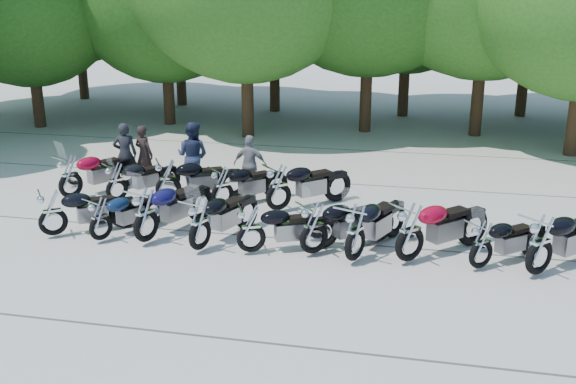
% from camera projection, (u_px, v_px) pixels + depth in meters
% --- Properties ---
extents(ground, '(90.00, 90.00, 0.00)m').
position_uv_depth(ground, '(273.00, 265.00, 13.65)').
color(ground, '#A7A097').
rests_on(ground, ground).
extents(motorcycle_0, '(2.17, 1.86, 1.25)m').
position_uv_depth(motorcycle_0, '(52.00, 212.00, 14.92)').
color(motorcycle_0, black).
rests_on(motorcycle_0, ground).
extents(motorcycle_1, '(1.51, 2.09, 1.15)m').
position_uv_depth(motorcycle_1, '(100.00, 218.00, 14.69)').
color(motorcycle_1, '#0D1E3B').
rests_on(motorcycle_1, ground).
extents(motorcycle_2, '(1.61, 2.62, 1.42)m').
position_uv_depth(motorcycle_2, '(145.00, 214.00, 14.53)').
color(motorcycle_2, '#110E3F').
rests_on(motorcycle_2, ground).
extents(motorcycle_3, '(1.48, 2.44, 1.32)m').
position_uv_depth(motorcycle_3, '(199.00, 223.00, 14.12)').
color(motorcycle_3, black).
rests_on(motorcycle_3, ground).
extents(motorcycle_4, '(2.23, 1.51, 1.22)m').
position_uv_depth(motorcycle_4, '(251.00, 228.00, 14.00)').
color(motorcycle_4, black).
rests_on(motorcycle_4, ground).
extents(motorcycle_5, '(2.21, 2.08, 1.32)m').
position_uv_depth(motorcycle_5, '(314.00, 226.00, 13.92)').
color(motorcycle_5, black).
rests_on(motorcycle_5, ground).
extents(motorcycle_6, '(1.65, 2.58, 1.40)m').
position_uv_depth(motorcycle_6, '(355.00, 231.00, 13.56)').
color(motorcycle_6, black).
rests_on(motorcycle_6, ground).
extents(motorcycle_7, '(2.35, 2.37, 1.45)m').
position_uv_depth(motorcycle_7, '(410.00, 231.00, 13.51)').
color(motorcycle_7, maroon).
rests_on(motorcycle_7, ground).
extents(motorcycle_8, '(1.97, 1.82, 1.16)m').
position_uv_depth(motorcycle_8, '(482.00, 243.00, 13.24)').
color(motorcycle_8, black).
rests_on(motorcycle_8, ground).
extents(motorcycle_9, '(2.34, 2.34, 1.43)m').
position_uv_depth(motorcycle_9, '(541.00, 243.00, 12.89)').
color(motorcycle_9, black).
rests_on(motorcycle_9, ground).
extents(motorcycle_10, '(1.86, 2.43, 1.35)m').
position_uv_depth(motorcycle_10, '(70.00, 175.00, 17.50)').
color(motorcycle_10, maroon).
rests_on(motorcycle_10, ground).
extents(motorcycle_11, '(1.82, 2.07, 1.20)m').
position_uv_depth(motorcycle_11, '(116.00, 181.00, 17.30)').
color(motorcycle_11, black).
rests_on(motorcycle_11, ground).
extents(motorcycle_12, '(2.38, 1.77, 1.32)m').
position_uv_depth(motorcycle_12, '(168.00, 179.00, 17.23)').
color(motorcycle_12, black).
rests_on(motorcycle_12, ground).
extents(motorcycle_13, '(2.02, 1.98, 1.22)m').
position_uv_depth(motorcycle_13, '(222.00, 185.00, 16.85)').
color(motorcycle_13, black).
rests_on(motorcycle_13, ground).
extents(motorcycle_14, '(2.30, 2.21, 1.38)m').
position_uv_depth(motorcycle_14, '(279.00, 186.00, 16.54)').
color(motorcycle_14, black).
rests_on(motorcycle_14, ground).
extents(rider_0, '(0.75, 0.62, 1.78)m').
position_uv_depth(rider_0, '(125.00, 154.00, 18.74)').
color(rider_0, black).
rests_on(rider_0, ground).
extents(rider_1, '(1.01, 0.84, 1.89)m').
position_uv_depth(rider_1, '(193.00, 156.00, 18.36)').
color(rider_1, '#1F2842').
rests_on(rider_1, ground).
extents(rider_2, '(0.97, 0.47, 1.60)m').
position_uv_depth(rider_2, '(250.00, 165.00, 18.03)').
color(rider_2, gray).
rests_on(rider_2, ground).
extents(rider_3, '(0.71, 0.58, 1.66)m').
position_uv_depth(rider_3, '(144.00, 154.00, 18.99)').
color(rider_3, black).
rests_on(rider_3, ground).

